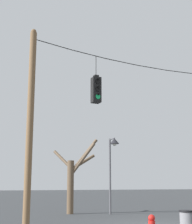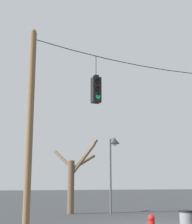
{
  "view_description": "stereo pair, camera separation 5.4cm",
  "coord_description": "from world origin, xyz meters",
  "px_view_note": "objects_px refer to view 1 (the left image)",
  "views": [
    {
      "loc": [
        -8.59,
        -12.38,
        1.67
      ],
      "look_at": [
        -2.83,
        -0.18,
        4.55
      ],
      "focal_mm": 55.0,
      "sensor_mm": 36.0,
      "label": 1
    },
    {
      "loc": [
        -8.54,
        -12.41,
        1.67
      ],
      "look_at": [
        -2.83,
        -0.18,
        4.55
      ],
      "focal_mm": 55.0,
      "sensor_mm": 36.0,
      "label": 2
    }
  ],
  "objects_px": {
    "bare_tree": "(73,177)",
    "utility_pole_left": "(30,126)",
    "traffic_light_near_right_pole": "(96,90)",
    "street_lamp": "(113,153)",
    "trash_bin": "(187,223)"
  },
  "relations": [
    {
      "from": "utility_pole_left",
      "to": "bare_tree",
      "type": "bearing_deg",
      "value": 57.7
    },
    {
      "from": "bare_tree",
      "to": "utility_pole_left",
      "type": "bearing_deg",
      "value": -122.3
    },
    {
      "from": "street_lamp",
      "to": "trash_bin",
      "type": "height_order",
      "value": "street_lamp"
    },
    {
      "from": "street_lamp",
      "to": "bare_tree",
      "type": "bearing_deg",
      "value": 138.26
    },
    {
      "from": "bare_tree",
      "to": "street_lamp",
      "type": "bearing_deg",
      "value": -41.74
    },
    {
      "from": "traffic_light_near_right_pole",
      "to": "trash_bin",
      "type": "xyz_separation_m",
      "value": [
        2.16,
        -2.61,
        -5.06
      ]
    },
    {
      "from": "utility_pole_left",
      "to": "bare_tree",
      "type": "distance_m",
      "value": 8.82
    },
    {
      "from": "utility_pole_left",
      "to": "bare_tree",
      "type": "relative_size",
      "value": 1.72
    },
    {
      "from": "traffic_light_near_right_pole",
      "to": "street_lamp",
      "type": "distance_m",
      "value": 7.12
    },
    {
      "from": "bare_tree",
      "to": "trash_bin",
      "type": "distance_m",
      "value": 10.09
    },
    {
      "from": "street_lamp",
      "to": "trash_bin",
      "type": "xyz_separation_m",
      "value": [
        -1.63,
        -8.31,
        -3.07
      ]
    },
    {
      "from": "traffic_light_near_right_pole",
      "to": "street_lamp",
      "type": "xyz_separation_m",
      "value": [
        3.79,
        5.69,
        -1.99
      ]
    },
    {
      "from": "street_lamp",
      "to": "utility_pole_left",
      "type": "bearing_deg",
      "value": -138.67
    },
    {
      "from": "traffic_light_near_right_pole",
      "to": "street_lamp",
      "type": "height_order",
      "value": "traffic_light_near_right_pole"
    },
    {
      "from": "utility_pole_left",
      "to": "street_lamp",
      "type": "height_order",
      "value": "utility_pole_left"
    }
  ]
}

